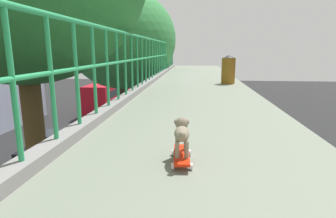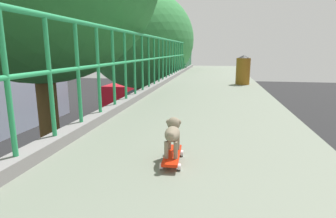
% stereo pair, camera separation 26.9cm
% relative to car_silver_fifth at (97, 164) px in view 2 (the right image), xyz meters
% --- Properties ---
extents(car_silver_fifth, '(2.00, 4.22, 1.44)m').
position_rel_car_silver_fifth_xyz_m(car_silver_fifth, '(0.00, 0.00, 0.00)').
color(car_silver_fifth, '#ACB3B5').
rests_on(car_silver_fifth, ground).
extents(car_black_sixth, '(1.72, 4.17, 1.37)m').
position_rel_car_silver_fifth_xyz_m(car_black_sixth, '(-3.37, 2.97, -0.02)').
color(car_black_sixth, black).
rests_on(car_black_sixth, ground).
extents(city_bus, '(2.54, 10.34, 3.03)m').
position_rel_car_silver_fifth_xyz_m(city_bus, '(-3.57, 16.80, 1.08)').
color(city_bus, '#AE0F1C').
rests_on(city_bus, ground).
extents(roadside_tree_far, '(5.44, 5.44, 9.32)m').
position_rel_car_silver_fifth_xyz_m(roadside_tree_far, '(1.93, 1.68, 6.17)').
color(roadside_tree_far, '#493727').
rests_on(roadside_tree_far, ground).
extents(toy_skateboard, '(0.20, 0.49, 0.08)m').
position_rel_car_silver_fifth_xyz_m(toy_skateboard, '(5.54, -10.02, 4.78)').
color(toy_skateboard, red).
rests_on(toy_skateboard, overpass_deck).
extents(small_dog, '(0.15, 0.38, 0.30)m').
position_rel_car_silver_fifth_xyz_m(small_dog, '(5.54, -9.99, 4.99)').
color(small_dog, gray).
rests_on(small_dog, toy_skateboard).
extents(litter_bin, '(0.40, 0.40, 0.83)m').
position_rel_car_silver_fifth_xyz_m(litter_bin, '(6.60, -4.08, 5.14)').
color(litter_bin, brown).
rests_on(litter_bin, overpass_deck).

